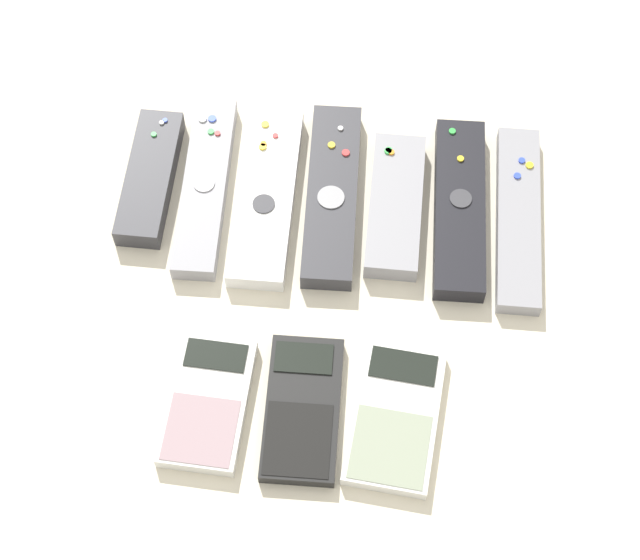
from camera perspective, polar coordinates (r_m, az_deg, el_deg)
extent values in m
plane|color=beige|center=(1.05, -0.24, -2.10)|extent=(3.00, 3.00, 0.00)
cube|color=#333338|center=(1.13, -9.05, 5.41)|extent=(0.05, 0.16, 0.02)
cylinder|color=blue|center=(1.16, -8.27, 8.43)|extent=(0.01, 0.01, 0.00)
cylinder|color=silver|center=(1.16, -8.45, 8.30)|extent=(0.01, 0.01, 0.00)
cylinder|color=green|center=(1.15, -8.86, 7.68)|extent=(0.01, 0.01, 0.00)
cube|color=gray|center=(1.12, -6.14, 4.99)|extent=(0.06, 0.22, 0.02)
cylinder|color=silver|center=(1.11, -6.21, 5.16)|extent=(0.02, 0.02, 0.00)
cylinder|color=red|center=(1.15, -5.48, 7.79)|extent=(0.01, 0.01, 0.00)
cylinder|color=green|center=(1.15, -5.84, 7.88)|extent=(0.01, 0.01, 0.00)
cylinder|color=silver|center=(1.16, -6.29, 8.54)|extent=(0.01, 0.01, 0.00)
cylinder|color=blue|center=(1.16, -5.78, 8.55)|extent=(0.01, 0.01, 0.00)
cube|color=white|center=(1.11, -2.90, 4.51)|extent=(0.06, 0.21, 0.02)
cylinder|color=#38383D|center=(1.09, -3.02, 4.08)|extent=(0.02, 0.02, 0.00)
cylinder|color=orange|center=(1.13, -3.03, 7.26)|extent=(0.01, 0.01, 0.00)
cylinder|color=yellow|center=(1.13, -3.08, 7.10)|extent=(0.01, 0.01, 0.00)
cylinder|color=red|center=(1.14, -2.40, 7.70)|extent=(0.01, 0.01, 0.00)
cylinder|color=yellow|center=(1.15, -2.94, 8.29)|extent=(0.01, 0.01, 0.00)
cube|color=#333338|center=(1.11, 0.67, 4.57)|extent=(0.06, 0.22, 0.02)
cylinder|color=#99999E|center=(1.09, 0.64, 4.43)|extent=(0.03, 0.03, 0.00)
cylinder|color=red|center=(1.12, 1.38, 6.80)|extent=(0.01, 0.01, 0.00)
cylinder|color=yellow|center=(1.13, 0.62, 7.21)|extent=(0.01, 0.01, 0.00)
cylinder|color=silver|center=(1.14, 1.21, 8.08)|extent=(0.01, 0.01, 0.00)
cube|color=gray|center=(1.10, 4.04, 3.98)|extent=(0.06, 0.17, 0.02)
cylinder|color=green|center=(1.13, 3.65, 6.87)|extent=(0.01, 0.01, 0.00)
cylinder|color=green|center=(1.13, 3.68, 6.94)|extent=(0.01, 0.01, 0.00)
cylinder|color=orange|center=(1.13, 3.82, 6.81)|extent=(0.01, 0.01, 0.00)
cube|color=black|center=(1.11, 7.45, 3.83)|extent=(0.06, 0.21, 0.02)
cylinder|color=#38383D|center=(1.10, 7.52, 4.33)|extent=(0.02, 0.02, 0.00)
cylinder|color=yellow|center=(1.13, 7.50, 6.43)|extent=(0.01, 0.01, 0.00)
cylinder|color=green|center=(1.15, 7.07, 7.88)|extent=(0.01, 0.01, 0.00)
cube|color=gray|center=(1.11, 10.52, 3.27)|extent=(0.05, 0.22, 0.02)
cylinder|color=blue|center=(1.14, 10.71, 6.28)|extent=(0.01, 0.01, 0.00)
cylinder|color=blue|center=(1.13, 10.48, 5.48)|extent=(0.01, 0.01, 0.00)
cylinder|color=yellow|center=(1.14, 11.11, 6.02)|extent=(0.01, 0.01, 0.00)
cube|color=silver|center=(1.01, -6.01, -6.52)|extent=(0.08, 0.13, 0.02)
cube|color=black|center=(1.02, -5.57, -4.02)|extent=(0.06, 0.03, 0.00)
cube|color=gray|center=(0.99, -6.38, -7.94)|extent=(0.07, 0.07, 0.00)
cube|color=black|center=(1.00, -1.09, -6.89)|extent=(0.08, 0.15, 0.01)
cube|color=black|center=(1.01, -0.87, -4.18)|extent=(0.06, 0.03, 0.00)
cube|color=black|center=(0.98, -1.26, -8.49)|extent=(0.06, 0.07, 0.00)
cube|color=silver|center=(1.00, 4.02, -7.28)|extent=(0.09, 0.15, 0.01)
cube|color=black|center=(1.01, 4.46, -4.59)|extent=(0.06, 0.04, 0.00)
cube|color=gray|center=(0.98, 3.76, -8.87)|extent=(0.07, 0.08, 0.00)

